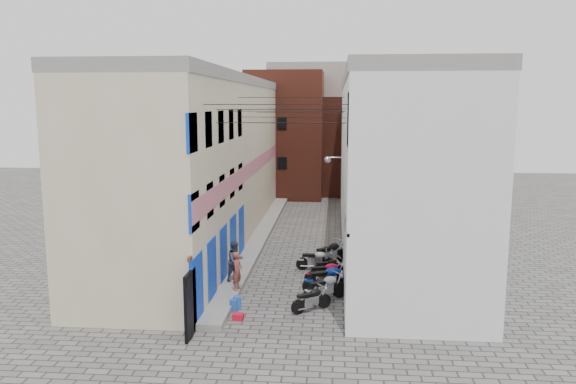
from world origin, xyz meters
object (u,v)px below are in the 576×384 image
(motorcycle_c, at_px, (328,277))
(red_crate, at_px, (238,317))
(motorcycle_e, at_px, (330,266))
(motorcycle_g, at_px, (330,252))
(motorcycle_a, at_px, (311,298))
(person_a, at_px, (237,271))
(motorcycle_d, at_px, (327,272))
(water_jug_near, at_px, (233,305))
(person_b, at_px, (236,261))
(motorcycle_f, at_px, (316,259))
(water_jug_far, at_px, (237,302))
(motorcycle_b, at_px, (325,286))

(motorcycle_c, bearing_deg, red_crate, -66.94)
(motorcycle_e, relative_size, motorcycle_g, 0.80)
(motorcycle_a, relative_size, motorcycle_e, 0.99)
(person_a, bearing_deg, red_crate, -156.53)
(motorcycle_c, height_order, motorcycle_d, motorcycle_c)
(motorcycle_a, distance_m, water_jug_near, 2.87)
(motorcycle_e, bearing_deg, red_crate, -48.22)
(motorcycle_c, relative_size, red_crate, 5.78)
(motorcycle_e, height_order, person_b, person_b)
(motorcycle_f, xyz_separation_m, water_jug_far, (-2.73, -5.08, -0.29))
(red_crate, bearing_deg, motorcycle_d, 53.94)
(motorcycle_b, xyz_separation_m, motorcycle_g, (0.12, 4.86, 0.04))
(motorcycle_f, bearing_deg, motorcycle_g, 143.33)
(motorcycle_a, distance_m, motorcycle_g, 6.01)
(motorcycle_a, distance_m, red_crate, 2.78)
(person_b, bearing_deg, water_jug_near, -133.63)
(motorcycle_e, distance_m, person_a, 4.49)
(motorcycle_g, distance_m, person_a, 5.81)
(motorcycle_d, bearing_deg, motorcycle_b, -15.90)
(motorcycle_c, bearing_deg, motorcycle_e, 155.34)
(motorcycle_c, relative_size, person_a, 1.40)
(motorcycle_d, xyz_separation_m, person_b, (-3.77, -0.50, 0.53))
(motorcycle_e, height_order, motorcycle_g, motorcycle_g)
(motorcycle_b, height_order, motorcycle_d, motorcycle_b)
(person_b, bearing_deg, water_jug_far, -130.81)
(motorcycle_a, xyz_separation_m, motorcycle_e, (0.61, 4.06, 0.00))
(red_crate, bearing_deg, motorcycle_f, 67.87)
(motorcycle_e, relative_size, person_a, 1.12)
(motorcycle_f, bearing_deg, motorcycle_c, 9.74)
(water_jug_near, bearing_deg, motorcycle_e, 51.59)
(motorcycle_c, relative_size, motorcycle_g, 0.99)
(motorcycle_d, height_order, water_jug_near, motorcycle_d)
(motorcycle_g, distance_m, red_crate, 7.74)
(motorcycle_d, bearing_deg, person_a, -80.17)
(motorcycle_b, xyz_separation_m, motorcycle_c, (0.07, 1.01, 0.04))
(motorcycle_a, relative_size, motorcycle_f, 0.93)
(motorcycle_a, height_order, motorcycle_c, motorcycle_c)
(motorcycle_f, xyz_separation_m, red_crate, (-2.51, -6.17, -0.41))
(motorcycle_e, height_order, red_crate, motorcycle_e)
(motorcycle_a, relative_size, motorcycle_d, 0.89)
(motorcycle_g, xyz_separation_m, person_a, (-3.60, -4.55, 0.39))
(person_a, bearing_deg, motorcycle_c, -65.83)
(motorcycle_a, xyz_separation_m, person_b, (-3.27, 2.58, 0.59))
(motorcycle_b, distance_m, motorcycle_g, 4.86)
(motorcycle_b, distance_m, motorcycle_f, 4.00)
(motorcycle_a, bearing_deg, motorcycle_g, 137.42)
(motorcycle_c, relative_size, water_jug_near, 4.75)
(motorcycle_a, bearing_deg, motorcycle_b, 119.84)
(water_jug_near, bearing_deg, water_jug_far, 73.72)
(motorcycle_d, xyz_separation_m, motorcycle_f, (-0.52, 2.01, -0.02))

